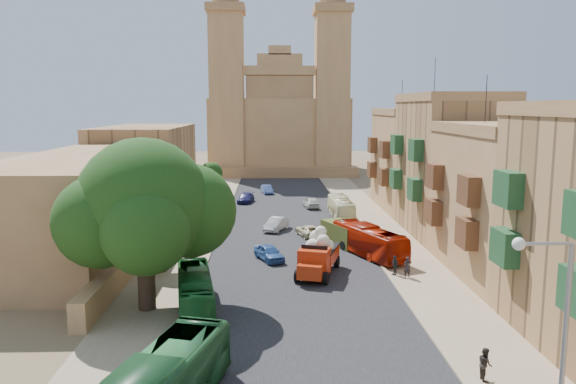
{
  "coord_description": "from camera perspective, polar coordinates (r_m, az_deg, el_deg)",
  "views": [
    {
      "loc": [
        -1.81,
        -29.79,
        12.48
      ],
      "look_at": [
        0.0,
        26.0,
        4.0
      ],
      "focal_mm": 35.0,
      "sensor_mm": 36.0,
      "label": 1
    }
  ],
  "objects": [
    {
      "name": "west_building_mid",
      "position": [
        75.91,
        -14.18,
        2.72
      ],
      "size": [
        10.0,
        22.0,
        10.0
      ],
      "primitive_type": "cube",
      "color": "#A77A4C",
      "rests_on": "ground"
    },
    {
      "name": "car_blue_a",
      "position": [
        46.28,
        -1.93,
        -6.19
      ],
      "size": [
        2.88,
        4.06,
        1.28
      ],
      "primitive_type": "imported",
      "rotation": [
        0.0,
        0.0,
        0.41
      ],
      "color": "#2F599C",
      "rests_on": "ground"
    },
    {
      "name": "car_dkblue",
      "position": [
        74.0,
        -4.3,
        -0.63
      ],
      "size": [
        2.41,
        4.36,
        1.2
      ],
      "primitive_type": "imported",
      "rotation": [
        0.0,
        0.0,
        -0.19
      ],
      "color": "navy",
      "rests_on": "ground"
    },
    {
      "name": "red_truck",
      "position": [
        42.29,
        3.07,
        -6.35
      ],
      "size": [
        3.88,
        6.39,
        3.53
      ],
      "color": "red",
      "rests_on": "ground"
    },
    {
      "name": "townhouse_d",
      "position": [
        71.32,
        12.59,
        3.34
      ],
      "size": [
        9.0,
        14.0,
        15.9
      ],
      "color": "#9D7247",
      "rests_on": "ground"
    },
    {
      "name": "car_white_a",
      "position": [
        57.28,
        -1.19,
        -3.27
      ],
      "size": [
        2.84,
        4.23,
        1.32
      ],
      "primitive_type": "imported",
      "rotation": [
        0.0,
        0.0,
        -0.4
      ],
      "color": "silver",
      "rests_on": "ground"
    },
    {
      "name": "west_building_low",
      "position": [
        51.13,
        -20.3,
        -1.22
      ],
      "size": [
        10.0,
        28.0,
        8.4
      ],
      "primitive_type": "cube",
      "color": "olive",
      "rests_on": "ground"
    },
    {
      "name": "ground",
      "position": [
        32.34,
        1.54,
        -14.06
      ],
      "size": [
        260.0,
        260.0,
        0.0
      ],
      "primitive_type": "plane",
      "color": "brown"
    },
    {
      "name": "street_tree_a",
      "position": [
        43.6,
        -12.67,
        -3.97
      ],
      "size": [
        3.04,
        3.04,
        4.67
      ],
      "color": "#34241A",
      "rests_on": "ground"
    },
    {
      "name": "pedestrian_a",
      "position": [
        42.59,
        12.0,
        -7.49
      ],
      "size": [
        0.65,
        0.51,
        1.58
      ],
      "primitive_type": "imported",
      "rotation": [
        0.0,
        0.0,
        3.4
      ],
      "color": "black",
      "rests_on": "ground"
    },
    {
      "name": "townhouse_c",
      "position": [
        57.86,
        16.05,
        2.78
      ],
      "size": [
        9.0,
        14.0,
        17.4
      ],
      "color": "#A77A4C",
      "rests_on": "ground"
    },
    {
      "name": "bus_cream_east",
      "position": [
        63.89,
        5.41,
        -1.59
      ],
      "size": [
        2.21,
        8.53,
        2.36
      ],
      "primitive_type": "imported",
      "rotation": [
        0.0,
        0.0,
        3.17
      ],
      "color": "#F9F2BF",
      "rests_on": "ground"
    },
    {
      "name": "kerb_west",
      "position": [
        61.28,
        -6.69,
        -3.11
      ],
      "size": [
        0.25,
        140.0,
        0.12
      ],
      "primitive_type": "cube",
      "color": "#937C60",
      "rests_on": "ground"
    },
    {
      "name": "bus_red_east",
      "position": [
        48.07,
        8.18,
        -4.93
      ],
      "size": [
        5.46,
        9.26,
        2.54
      ],
      "primitive_type": "imported",
      "rotation": [
        0.0,
        0.0,
        3.53
      ],
      "color": "#9C1602",
      "rests_on": "ground"
    },
    {
      "name": "street_tree_c",
      "position": [
        67.0,
        -8.86,
        0.23
      ],
      "size": [
        2.73,
        2.73,
        4.2
      ],
      "color": "#34241A",
      "rests_on": "ground"
    },
    {
      "name": "pedestrian_b",
      "position": [
        28.48,
        19.39,
        -16.15
      ],
      "size": [
        0.59,
        0.75,
        1.54
      ],
      "primitive_type": "imported",
      "rotation": [
        0.0,
        0.0,
        1.57
      ],
      "color": "#2E2721",
      "rests_on": "ground"
    },
    {
      "name": "road_surface",
      "position": [
        61.1,
        -0.12,
        -3.14
      ],
      "size": [
        14.0,
        140.0,
        0.01
      ],
      "primitive_type": "cube",
      "color": "black",
      "rests_on": "ground"
    },
    {
      "name": "car_cream",
      "position": [
        54.85,
        2.1,
        -3.94
      ],
      "size": [
        2.78,
        4.24,
        1.08
      ],
      "primitive_type": "imported",
      "rotation": [
        0.0,
        0.0,
        3.41
      ],
      "color": "beige",
      "rests_on": "ground"
    },
    {
      "name": "car_white_b",
      "position": [
        70.05,
        2.35,
        -1.08
      ],
      "size": [
        2.08,
        4.08,
        1.33
      ],
      "primitive_type": "imported",
      "rotation": [
        0.0,
        0.0,
        3.28
      ],
      "color": "silver",
      "rests_on": "ground"
    },
    {
      "name": "street_tree_b",
      "position": [
        55.11,
        -10.38,
        -0.65
      ],
      "size": [
        3.61,
        3.61,
        5.55
      ],
      "color": "#34241A",
      "rests_on": "ground"
    },
    {
      "name": "west_wall",
      "position": [
        52.22,
        -13.66,
        -4.42
      ],
      "size": [
        1.0,
        40.0,
        1.8
      ],
      "primitive_type": "cube",
      "color": "#9D7247",
      "rests_on": "ground"
    },
    {
      "name": "sidewalk_east",
      "position": [
        62.11,
        8.68,
        -3.05
      ],
      "size": [
        5.0,
        140.0,
        0.01
      ],
      "primitive_type": "cube",
      "color": "#937C60",
      "rests_on": "ground"
    },
    {
      "name": "ficus_tree",
      "position": [
        35.18,
        -14.3,
        -1.71
      ],
      "size": [
        10.7,
        9.84,
        10.7
      ],
      "color": "#34241A",
      "rests_on": "ground"
    },
    {
      "name": "kerb_east",
      "position": [
        61.69,
        6.4,
        -3.03
      ],
      "size": [
        0.25,
        140.0,
        0.12
      ],
      "primitive_type": "cube",
      "color": "#937C60",
      "rests_on": "ground"
    },
    {
      "name": "car_blue_b",
      "position": [
        81.65,
        -2.15,
        0.27
      ],
      "size": [
        1.92,
        3.83,
        1.2
      ],
      "primitive_type": "imported",
      "rotation": [
        0.0,
        0.0,
        0.18
      ],
      "color": "#4F6DBD",
      "rests_on": "ground"
    },
    {
      "name": "streetlamp",
      "position": [
        21.45,
        25.26,
        -12.05
      ],
      "size": [
        2.11,
        0.44,
        8.22
      ],
      "color": "gray",
      "rests_on": "ground"
    },
    {
      "name": "church",
      "position": [
        108.46,
        -0.91,
        7.07
      ],
      "size": [
        28.0,
        22.5,
        36.3
      ],
      "color": "#9D7247",
      "rests_on": "ground"
    },
    {
      "name": "pedestrian_c",
      "position": [
        43.07,
        10.79,
        -7.32
      ],
      "size": [
        0.64,
        0.95,
        1.5
      ],
      "primitive_type": "imported",
      "rotation": [
        0.0,
        0.0,
        5.05
      ],
      "color": "#2B2A2E",
      "rests_on": "ground"
    },
    {
      "name": "olive_pickup",
      "position": [
        51.53,
        5.64,
        -4.29
      ],
      "size": [
        3.88,
        5.33,
        2.02
      ],
      "color": "#4E5A21",
      "rests_on": "ground"
    },
    {
      "name": "townhouse_b",
      "position": [
        45.0,
        21.4,
        -0.68
      ],
      "size": [
        9.0,
        14.0,
        14.9
      ],
      "color": "#9D7247",
      "rests_on": "ground"
    },
    {
      "name": "street_tree_d",
      "position": [
        78.75,
        -7.82,
        1.87
      ],
      "size": [
        3.21,
        3.21,
        4.94
      ],
      "color": "#34241A",
      "rests_on": "ground"
    },
    {
      "name": "sidewalk_west",
      "position": [
        61.56,
        -9.01,
        -3.16
      ],
      "size": [
        5.0,
        140.0,
        0.01
      ],
      "primitive_type": "cube",
      "color": "#937C60",
      "rests_on": "ground"
    },
    {
      "name": "bus_green_north",
      "position": [
        35.78,
        -9.43,
        -9.87
      ],
      "size": [
        3.38,
        8.79,
        2.39
      ],
      "primitive_type": "imported",
      "rotation": [
        0.0,
        0.0,
        0.16
      ],
      "color": "#1B6427",
      "rests_on": "ground"
    }
  ]
}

